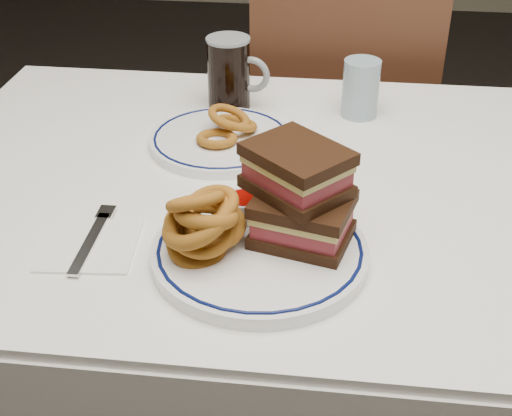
# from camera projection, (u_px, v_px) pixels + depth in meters

# --- Properties ---
(dining_table) EXTENTS (1.27, 0.87, 0.75)m
(dining_table) POSITION_uv_depth(u_px,v_px,m) (294.00, 233.00, 1.20)
(dining_table) COLOR white
(dining_table) RESTS_ON floor
(chair_far) EXTENTS (0.44, 0.44, 0.94)m
(chair_far) POSITION_uv_depth(u_px,v_px,m) (339.00, 132.00, 1.84)
(chair_far) COLOR #412314
(chair_far) RESTS_ON floor
(main_plate) EXTENTS (0.29, 0.29, 0.02)m
(main_plate) POSITION_uv_depth(u_px,v_px,m) (260.00, 252.00, 0.96)
(main_plate) COLOR white
(main_plate) RESTS_ON dining_table
(reuben_sandwich) EXTENTS (0.17, 0.16, 0.13)m
(reuben_sandwich) POSITION_uv_depth(u_px,v_px,m) (300.00, 195.00, 0.94)
(reuben_sandwich) COLOR black
(reuben_sandwich) RESTS_ON main_plate
(onion_rings_main) EXTENTS (0.12, 0.14, 0.13)m
(onion_rings_main) POSITION_uv_depth(u_px,v_px,m) (202.00, 222.00, 0.93)
(onion_rings_main) COLOR brown
(onion_rings_main) RESTS_ON main_plate
(ketchup_ramekin) EXTENTS (0.06, 0.06, 0.03)m
(ketchup_ramekin) POSITION_uv_depth(u_px,v_px,m) (244.00, 206.00, 1.01)
(ketchup_ramekin) COLOR silver
(ketchup_ramekin) RESTS_ON main_plate
(beer_mug) EXTENTS (0.12, 0.08, 0.14)m
(beer_mug) POSITION_uv_depth(u_px,v_px,m) (230.00, 73.00, 1.35)
(beer_mug) COLOR black
(beer_mug) RESTS_ON dining_table
(water_glass) EXTENTS (0.07, 0.07, 0.11)m
(water_glass) POSITION_uv_depth(u_px,v_px,m) (361.00, 88.00, 1.33)
(water_glass) COLOR #8FABB9
(water_glass) RESTS_ON dining_table
(far_plate) EXTENTS (0.25, 0.25, 0.02)m
(far_plate) POSITION_uv_depth(u_px,v_px,m) (221.00, 140.00, 1.24)
(far_plate) COLOR white
(far_plate) RESTS_ON dining_table
(onion_rings_far) EXTENTS (0.10, 0.12, 0.05)m
(onion_rings_far) POSITION_uv_depth(u_px,v_px,m) (228.00, 126.00, 1.24)
(onion_rings_far) COLOR brown
(onion_rings_far) RESTS_ON far_plate
(napkin_fork) EXTENTS (0.14, 0.17, 0.01)m
(napkin_fork) POSITION_uv_depth(u_px,v_px,m) (91.00, 244.00, 0.99)
(napkin_fork) COLOR white
(napkin_fork) RESTS_ON dining_table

